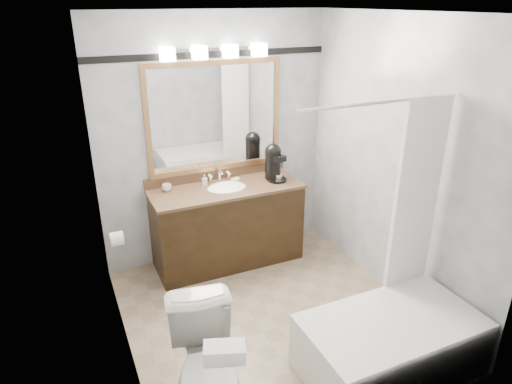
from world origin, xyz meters
TOP-DOWN VIEW (x-y plane):
  - room at (0.00, 0.00)m, footprint 2.42×2.62m
  - vanity at (0.00, 1.02)m, footprint 1.53×0.58m
  - mirror at (0.00, 1.28)m, footprint 1.40×0.04m
  - vanity_light_bar at (0.00, 1.23)m, footprint 1.02×0.14m
  - accent_stripe at (0.00, 1.29)m, footprint 2.40×0.01m
  - bathtub at (0.55, -0.90)m, footprint 1.30×0.75m
  - tp_roll at (-1.14, 0.66)m, footprint 0.11×0.12m
  - toilet at (-0.83, -0.78)m, footprint 0.55×0.83m
  - tissue_box at (-0.83, -1.12)m, footprint 0.25×0.19m
  - coffee_maker at (0.52, 1.02)m, footprint 0.21×0.25m
  - cup_left at (-0.56, 1.17)m, footprint 0.10×0.10m
  - soap_bottle_a at (-0.18, 1.15)m, footprint 0.06×0.06m
  - soap_bar at (0.15, 1.13)m, footprint 0.10×0.08m

SIDE VIEW (x-z plane):
  - bathtub at x=0.55m, z-range -0.70..1.26m
  - toilet at x=-0.83m, z-range 0.00..0.79m
  - vanity at x=0.00m, z-range -0.04..0.93m
  - tp_roll at x=-1.14m, z-range 0.64..0.76m
  - tissue_box at x=-0.83m, z-range 0.79..0.88m
  - soap_bar at x=0.15m, z-range 0.85..0.88m
  - cup_left at x=-0.56m, z-range 0.85..0.92m
  - soap_bottle_a at x=-0.18m, z-range 0.85..0.96m
  - coffee_maker at x=0.52m, z-range 0.86..1.24m
  - room at x=0.00m, z-range -0.01..2.51m
  - mirror at x=0.00m, z-range 0.95..2.05m
  - accent_stripe at x=0.00m, z-range 2.07..2.13m
  - vanity_light_bar at x=0.00m, z-range 2.07..2.19m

